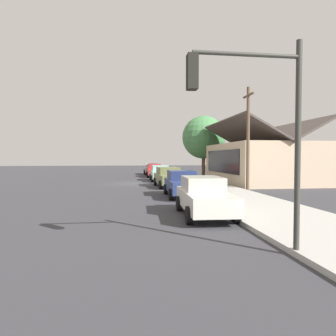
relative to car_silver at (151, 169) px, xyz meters
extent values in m
plane|color=#38383D|center=(14.64, -2.70, -0.82)|extent=(120.00, 120.00, 0.00)
cube|color=#B2AFA8|center=(14.64, 2.90, -0.74)|extent=(60.00, 4.20, 0.16)
cube|color=silver|center=(0.11, 0.00, -0.14)|extent=(4.71, 1.93, 0.70)
cube|color=#A0A2A6|center=(-0.35, 0.01, 0.49)|extent=(2.28, 1.65, 0.56)
cylinder|color=black|center=(1.58, 0.85, -0.49)|extent=(0.67, 0.24, 0.66)
cylinder|color=black|center=(1.53, -0.94, -0.49)|extent=(0.67, 0.24, 0.66)
cylinder|color=black|center=(-1.30, 0.94, -0.49)|extent=(0.67, 0.24, 0.66)
cylinder|color=black|center=(-1.36, -0.86, -0.49)|extent=(0.67, 0.24, 0.66)
cube|color=red|center=(5.75, -0.01, -0.14)|extent=(4.73, 1.88, 0.70)
cube|color=#A9272B|center=(5.28, 0.01, 0.49)|extent=(2.29, 1.60, 0.56)
cylinder|color=black|center=(7.22, 0.82, -0.49)|extent=(0.67, 0.24, 0.66)
cylinder|color=black|center=(7.17, -0.92, -0.49)|extent=(0.67, 0.24, 0.66)
cylinder|color=black|center=(4.33, 0.91, -0.49)|extent=(0.67, 0.24, 0.66)
cylinder|color=black|center=(4.27, -0.83, -0.49)|extent=(0.67, 0.24, 0.66)
cube|color=#9ED1BC|center=(11.89, 0.04, -0.14)|extent=(4.63, 1.89, 0.70)
cube|color=#86B1A0|center=(11.43, 0.05, 0.49)|extent=(2.23, 1.63, 0.56)
cylinder|color=black|center=(13.33, 0.92, -0.49)|extent=(0.66, 0.23, 0.66)
cylinder|color=black|center=(13.29, -0.88, -0.49)|extent=(0.66, 0.23, 0.66)
cylinder|color=black|center=(10.48, 0.97, -0.49)|extent=(0.66, 0.23, 0.66)
cylinder|color=black|center=(10.45, -0.83, -0.49)|extent=(0.66, 0.23, 0.66)
cube|color=olive|center=(18.11, 0.09, -0.14)|extent=(4.75, 2.08, 0.70)
cube|color=#61683C|center=(17.64, 0.07, 0.49)|extent=(2.32, 1.74, 0.56)
cylinder|color=black|center=(19.50, 1.09, -0.49)|extent=(0.67, 0.25, 0.66)
cylinder|color=black|center=(19.60, -0.75, -0.49)|extent=(0.67, 0.25, 0.66)
cylinder|color=black|center=(16.61, 0.94, -0.49)|extent=(0.67, 0.25, 0.66)
cylinder|color=black|center=(16.71, -0.90, -0.49)|extent=(0.67, 0.25, 0.66)
cube|color=navy|center=(24.19, 0.09, -0.14)|extent=(4.47, 1.82, 0.70)
cube|color=navy|center=(23.75, 0.10, 0.49)|extent=(2.16, 1.57, 0.56)
cylinder|color=black|center=(25.59, 0.93, -0.49)|extent=(0.66, 0.23, 0.66)
cylinder|color=black|center=(25.56, -0.81, -0.49)|extent=(0.66, 0.23, 0.66)
cylinder|color=black|center=(22.83, 0.98, -0.49)|extent=(0.66, 0.23, 0.66)
cylinder|color=black|center=(22.80, -0.76, -0.49)|extent=(0.66, 0.23, 0.66)
cube|color=silver|center=(30.26, -0.09, -0.14)|extent=(4.51, 1.90, 0.70)
cube|color=beige|center=(29.81, -0.08, 0.49)|extent=(2.19, 1.60, 0.56)
cylinder|color=black|center=(31.67, 0.72, -0.49)|extent=(0.67, 0.25, 0.66)
cylinder|color=black|center=(31.60, -1.01, -0.49)|extent=(0.67, 0.25, 0.66)
cylinder|color=black|center=(28.91, 0.82, -0.49)|extent=(0.67, 0.25, 0.66)
cylinder|color=black|center=(28.84, -0.90, -0.49)|extent=(0.67, 0.25, 0.66)
cube|color=#CCB293|center=(15.10, 9.30, 1.03)|extent=(11.26, 7.60, 3.68)
cube|color=black|center=(15.10, 5.45, 1.21)|extent=(9.01, 0.08, 2.06)
cube|color=#514742|center=(15.10, 7.39, 3.88)|extent=(11.86, 4.10, 2.28)
cube|color=#514742|center=(15.10, 11.20, 3.88)|extent=(11.86, 4.10, 2.28)
cylinder|color=brown|center=(6.59, 5.91, 0.89)|extent=(0.44, 0.44, 3.40)
sphere|color=#47844C|center=(6.59, 5.91, 4.01)|extent=(5.19, 5.19, 5.19)
cylinder|color=#383833|center=(35.31, 0.90, 1.78)|extent=(0.14, 0.14, 5.20)
cylinder|color=#383833|center=(35.31, -0.40, 3.98)|extent=(0.10, 2.60, 0.10)
cube|color=black|center=(35.31, -1.70, 3.53)|extent=(0.28, 0.24, 0.80)
sphere|color=red|center=(35.16, -1.70, 3.79)|extent=(0.16, 0.16, 0.16)
sphere|color=yellow|center=(35.16, -1.70, 3.53)|extent=(0.16, 0.16, 0.16)
sphere|color=green|center=(35.16, -1.70, 3.27)|extent=(0.16, 0.16, 0.16)
cylinder|color=brown|center=(21.18, 5.50, 2.93)|extent=(0.24, 0.24, 7.50)
cube|color=brown|center=(21.18, 5.50, 6.08)|extent=(1.80, 0.12, 0.12)
cylinder|color=red|center=(26.10, 1.50, -0.38)|extent=(0.22, 0.22, 0.55)
sphere|color=red|center=(26.10, 1.50, -0.04)|extent=(0.18, 0.18, 0.18)
camera|label=1|loc=(42.04, -3.15, 1.59)|focal=31.96mm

